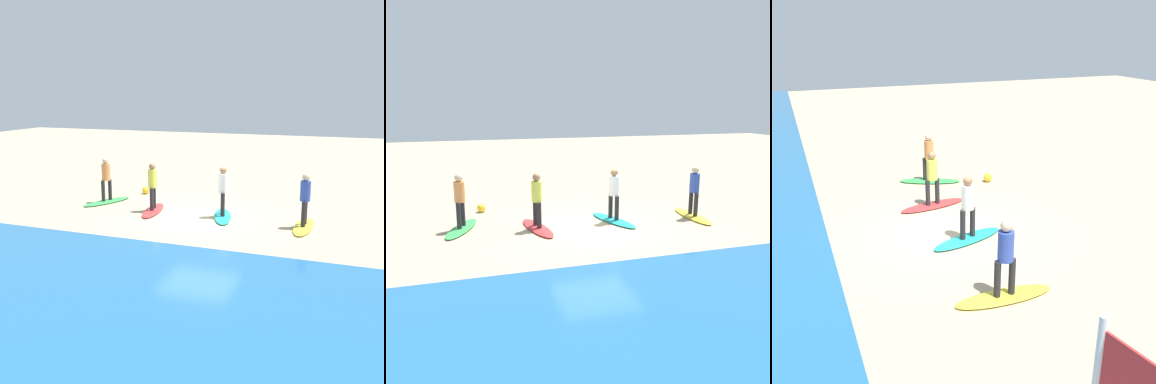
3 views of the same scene
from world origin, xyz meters
The scene contains 10 objects.
ground_plane centered at (0.00, 0.00, 0.00)m, with size 60.00×60.00×0.00m, color tan.
surfboard_yellow centered at (-3.45, 0.01, 0.04)m, with size 2.10×0.56×0.09m, color yellow.
surfer_yellow centered at (-3.45, 0.01, 1.04)m, with size 0.32×0.46×1.64m.
surfboard_teal centered at (-0.72, -0.30, 0.04)m, with size 2.10×0.56×0.09m, color teal.
surfer_teal centered at (-0.72, -0.30, 1.04)m, with size 0.32×0.45×1.64m.
surfboard_red centered at (1.79, -0.20, 0.04)m, with size 2.10×0.56×0.09m, color red.
surfer_red centered at (1.79, -0.20, 1.04)m, with size 0.32×0.45×1.64m.
surfboard_green centered at (4.01, -0.81, 0.04)m, with size 2.10×0.56×0.09m, color green.
surfer_green centered at (4.01, -0.81, 1.04)m, with size 0.32×0.44×1.64m.
beach_ball centered at (3.30, -2.71, 0.15)m, with size 0.30×0.30×0.30m, color yellow.
Camera 1 is at (-5.05, 14.30, 4.20)m, focal length 43.78 mm.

